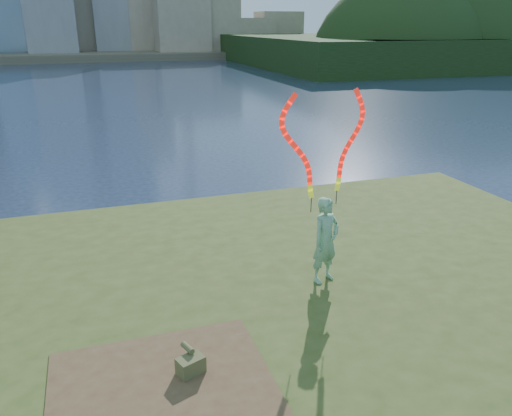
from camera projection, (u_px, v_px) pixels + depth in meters
name	position (u px, v px, depth m)	size (l,w,h in m)	color
ground	(245.00, 305.00, 10.89)	(320.00, 320.00, 0.00)	#18253D
grassy_knoll	(284.00, 354.00, 8.73)	(20.00, 18.00, 0.80)	#344217
dirt_patch	(164.00, 395.00, 7.10)	(3.20, 3.00, 0.02)	#47331E
far_shore	(97.00, 52.00, 95.14)	(320.00, 40.00, 1.20)	#514C3B
wooded_hill	(483.00, 60.00, 81.84)	(78.00, 50.00, 63.00)	black
woman_with_ribbons	(326.00, 217.00, 9.85)	(1.99, 0.82, 4.16)	#17662D
canvas_bag	(190.00, 364.00, 7.52)	(0.46, 0.52, 0.38)	#4D4B29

